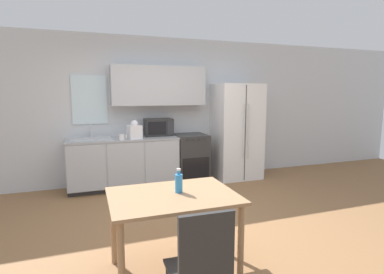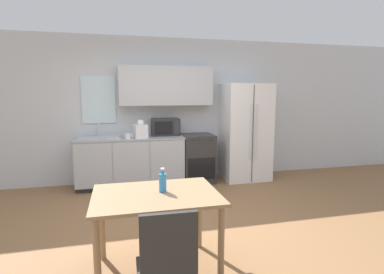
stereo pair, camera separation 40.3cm
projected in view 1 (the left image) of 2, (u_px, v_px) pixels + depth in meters
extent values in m
plane|color=olive|center=(185.00, 225.00, 3.82)|extent=(12.00, 12.00, 0.00)
cube|color=silver|center=(150.00, 110.00, 5.65)|extent=(12.00, 0.06, 2.70)
cube|color=silver|center=(89.00, 100.00, 5.23)|extent=(0.59, 0.04, 0.84)
cube|color=#B2B7BC|center=(159.00, 86.00, 5.45)|extent=(1.71, 0.32, 0.71)
cube|color=#333333|center=(125.00, 185.00, 5.38)|extent=(1.88, 0.53, 0.08)
cube|color=#B2B7BC|center=(124.00, 162.00, 5.29)|extent=(1.88, 0.59, 0.78)
cube|color=#B2B7BC|center=(87.00, 168.00, 4.81)|extent=(0.61, 0.01, 0.76)
cube|color=#B2B7BC|center=(126.00, 165.00, 5.01)|extent=(0.61, 0.01, 0.76)
cube|color=#B2B7BC|center=(163.00, 163.00, 5.22)|extent=(0.61, 0.01, 0.76)
cube|color=#9EA0A5|center=(123.00, 139.00, 5.23)|extent=(1.90, 0.61, 0.03)
cube|color=#2D2D2D|center=(191.00, 158.00, 5.69)|extent=(0.58, 0.61, 0.90)
cube|color=black|center=(196.00, 169.00, 5.42)|extent=(0.50, 0.01, 0.40)
cylinder|color=#262626|center=(188.00, 140.00, 5.28)|extent=(0.03, 0.02, 0.03)
cylinder|color=#262626|center=(193.00, 140.00, 5.32)|extent=(0.03, 0.02, 0.03)
cylinder|color=#262626|center=(199.00, 139.00, 5.36)|extent=(0.03, 0.02, 0.03)
cylinder|color=#262626|center=(205.00, 139.00, 5.39)|extent=(0.03, 0.02, 0.03)
cube|color=white|center=(237.00, 131.00, 5.90)|extent=(0.88, 0.69, 1.85)
cube|color=#3F3F3F|center=(245.00, 134.00, 5.57)|extent=(0.01, 0.01, 1.79)
cylinder|color=silver|center=(244.00, 132.00, 5.53)|extent=(0.02, 0.02, 1.02)
cylinder|color=silver|center=(248.00, 132.00, 5.56)|extent=(0.02, 0.02, 1.02)
cube|color=#B7BABC|center=(92.00, 139.00, 5.06)|extent=(0.69, 0.45, 0.02)
cylinder|color=silver|center=(91.00, 130.00, 5.21)|extent=(0.02, 0.02, 0.24)
cylinder|color=silver|center=(91.00, 125.00, 5.13)|extent=(0.02, 0.14, 0.02)
cube|color=#282828|center=(159.00, 127.00, 5.53)|extent=(0.50, 0.31, 0.32)
cube|color=black|center=(157.00, 128.00, 5.36)|extent=(0.32, 0.01, 0.23)
cube|color=#2D2D33|center=(170.00, 128.00, 5.43)|extent=(0.10, 0.01, 0.25)
cylinder|color=white|center=(122.00, 137.00, 5.01)|extent=(0.09, 0.09, 0.10)
torus|color=white|center=(126.00, 137.00, 5.04)|extent=(0.02, 0.07, 0.07)
cube|color=white|center=(135.00, 132.00, 5.14)|extent=(0.25, 0.23, 0.23)
sphere|color=white|center=(134.00, 124.00, 5.12)|extent=(0.14, 0.14, 0.12)
cube|color=#997551|center=(173.00, 196.00, 2.69)|extent=(1.13, 0.83, 0.03)
cylinder|color=#997551|center=(121.00, 267.00, 2.25)|extent=(0.06, 0.06, 0.73)
cylinder|color=#997551|center=(241.00, 245.00, 2.58)|extent=(0.06, 0.06, 0.73)
cylinder|color=#997551|center=(113.00, 228.00, 2.91)|extent=(0.06, 0.06, 0.73)
cylinder|color=#997551|center=(209.00, 214.00, 3.24)|extent=(0.06, 0.06, 0.73)
cube|color=#282828|center=(197.00, 271.00, 2.08)|extent=(0.41, 0.41, 0.02)
cube|color=#282828|center=(207.00, 250.00, 1.87)|extent=(0.37, 0.05, 0.48)
cylinder|color=#338CD8|center=(179.00, 183.00, 2.74)|extent=(0.07, 0.07, 0.17)
cylinder|color=#338CD8|center=(179.00, 173.00, 2.72)|extent=(0.03, 0.03, 0.04)
cylinder|color=white|center=(179.00, 170.00, 2.72)|extent=(0.04, 0.04, 0.02)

